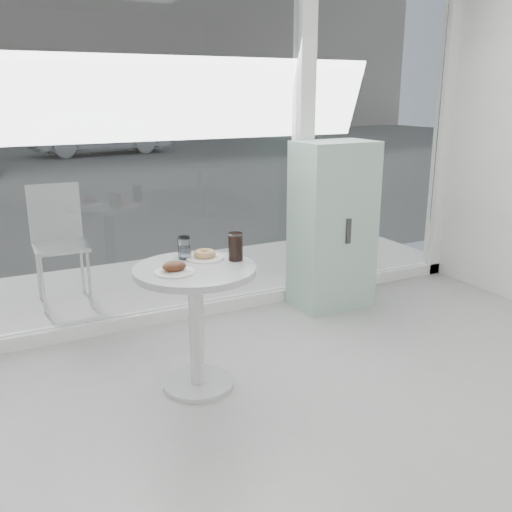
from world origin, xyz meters
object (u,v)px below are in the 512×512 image
main_table (196,302)px  plate_fritter (175,268)px  mint_cabinet (333,226)px  patio_chair (58,236)px  water_tumbler_a (185,250)px  water_tumbler_b (184,247)px  cola_glass (236,247)px  plate_donut (205,256)px  car_silver (99,131)px

main_table → plate_fritter: (-0.14, -0.05, 0.25)m
mint_cabinet → patio_chair: bearing=152.7°
water_tumbler_a → mint_cabinet: bearing=22.4°
water_tumbler_b → cola_glass: (0.25, -0.23, 0.03)m
mint_cabinet → plate_donut: (-1.41, -0.69, 0.10)m
car_silver → plate_donut: 14.08m
main_table → plate_donut: (0.12, 0.13, 0.24)m
patio_chair → main_table: bearing=-72.8°
mint_cabinet → plate_donut: mint_cabinet is taller
mint_cabinet → plate_fritter: bearing=-153.5°
mint_cabinet → patio_chair: 2.27m
main_table → patio_chair: (-0.50, 1.82, 0.05)m
mint_cabinet → car_silver: size_ratio=0.35×
main_table → patio_chair: patio_chair is taller
patio_chair → water_tumbler_b: (0.53, -1.57, 0.22)m
plate_donut → water_tumbler_b: size_ratio=1.87×
water_tumbler_a → cola_glass: 0.31m
water_tumbler_b → main_table: bearing=-96.5°
mint_cabinet → plate_fritter: (-1.67, -0.87, 0.11)m
car_silver → plate_fritter: car_silver is taller
patio_chair → car_silver: bearing=78.0°
car_silver → main_table: bearing=162.7°
car_silver → plate_fritter: size_ratio=17.52×
plate_fritter → mint_cabinet: bearing=27.5°
patio_chair → plate_fritter: patio_chair is taller
plate_fritter → water_tumbler_a: bearing=58.5°
mint_cabinet → car_silver: mint_cabinet is taller
mint_cabinet → water_tumbler_a: size_ratio=10.70×
water_tumbler_a → patio_chair: bearing=107.5°
car_silver → water_tumbler_a: (-2.47, -13.81, 0.18)m
main_table → plate_donut: plate_donut is taller
water_tumbler_b → cola_glass: cola_glass is taller
patio_chair → water_tumbler_a: (0.51, -1.63, 0.22)m
main_table → mint_cabinet: size_ratio=0.56×
plate_fritter → car_silver: bearing=79.5°
plate_donut → car_silver: bearing=80.3°
main_table → plate_fritter: plate_fritter is taller
car_silver → cola_glass: size_ratio=23.47×
cola_glass → plate_fritter: bearing=-169.5°
water_tumbler_b → cola_glass: 0.34m
patio_chair → plate_fritter: 1.92m
cola_glass → main_table: bearing=-174.9°
water_tumbler_a → cola_glass: size_ratio=0.76×
plate_donut → water_tumbler_a: size_ratio=1.80×
water_tumbler_a → car_silver: bearing=79.9°
patio_chair → water_tumbler_b: bearing=-69.6°
patio_chair → water_tumbler_a: patio_chair is taller
patio_chair → water_tumbler_b: patio_chair is taller
main_table → cola_glass: bearing=5.1°
main_table → plate_fritter: bearing=-159.3°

